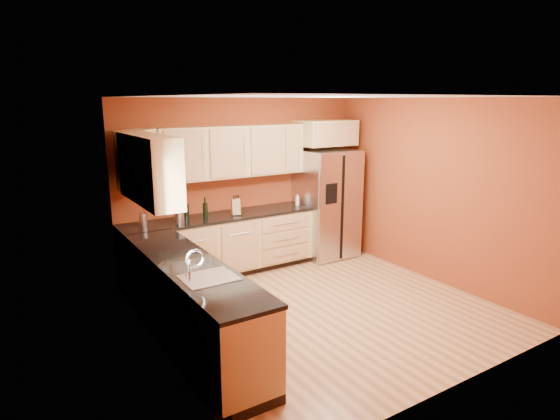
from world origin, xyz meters
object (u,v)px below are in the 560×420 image
canister_left (179,215)px  refrigerator (326,204)px  wine_bottle_a (186,210)px  knife_block (236,207)px  soap_dispenser (297,200)px

canister_left → refrigerator: bearing=0.3°
wine_bottle_a → knife_block: 0.75m
knife_block → wine_bottle_a: bearing=-167.2°
wine_bottle_a → soap_dispenser: size_ratio=1.82×
canister_left → knife_block: size_ratio=0.90×
wine_bottle_a → knife_block: size_ratio=1.34×
refrigerator → knife_block: bearing=-179.9°
refrigerator → wine_bottle_a: (-2.42, 0.04, 0.19)m
knife_block → canister_left: bearing=-163.1°
refrigerator → canister_left: size_ratio=8.24×
wine_bottle_a → knife_block: (0.74, -0.05, -0.04)m
refrigerator → wine_bottle_a: size_ratio=5.53×
refrigerator → wine_bottle_a: bearing=179.0°
soap_dispenser → canister_left: bearing=-178.3°
canister_left → wine_bottle_a: wine_bottle_a is taller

